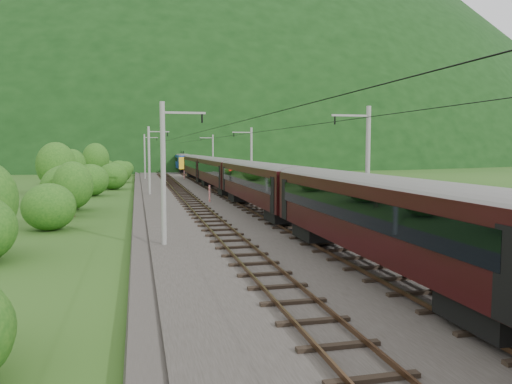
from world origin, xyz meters
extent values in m
plane|color=#275019|center=(0.00, 0.00, 0.00)|extent=(600.00, 600.00, 0.00)
cube|color=#38332D|center=(0.00, 10.00, 0.15)|extent=(14.00, 220.00, 0.30)
cube|color=brown|center=(-3.12, 10.00, 0.49)|extent=(0.08, 220.00, 0.15)
cube|color=brown|center=(-1.68, 10.00, 0.49)|extent=(0.08, 220.00, 0.15)
cube|color=black|center=(-2.40, 10.00, 0.36)|extent=(2.40, 220.00, 0.12)
cube|color=brown|center=(1.68, 10.00, 0.49)|extent=(0.08, 220.00, 0.15)
cube|color=brown|center=(3.12, 10.00, 0.49)|extent=(0.08, 220.00, 0.15)
cube|color=black|center=(2.40, 10.00, 0.36)|extent=(2.40, 220.00, 0.12)
cylinder|color=gray|center=(-6.20, 0.00, 4.30)|extent=(0.28, 0.28, 8.00)
cube|color=gray|center=(-5.00, 0.00, 7.70)|extent=(2.40, 0.12, 0.12)
cylinder|color=black|center=(-4.00, 0.00, 7.40)|extent=(0.10, 0.10, 0.50)
cylinder|color=gray|center=(-6.20, 32.00, 4.30)|extent=(0.28, 0.28, 8.00)
cube|color=gray|center=(-5.00, 32.00, 7.70)|extent=(2.40, 0.12, 0.12)
cylinder|color=black|center=(-4.00, 32.00, 7.40)|extent=(0.10, 0.10, 0.50)
cylinder|color=gray|center=(-6.20, 64.00, 4.30)|extent=(0.28, 0.28, 8.00)
cube|color=gray|center=(-5.00, 64.00, 7.70)|extent=(2.40, 0.12, 0.12)
cylinder|color=black|center=(-4.00, 64.00, 7.40)|extent=(0.10, 0.10, 0.50)
cylinder|color=gray|center=(-6.20, 96.00, 4.30)|extent=(0.28, 0.28, 8.00)
cube|color=gray|center=(-5.00, 96.00, 7.70)|extent=(2.40, 0.12, 0.12)
cylinder|color=black|center=(-4.00, 96.00, 7.40)|extent=(0.10, 0.10, 0.50)
cylinder|color=gray|center=(-6.20, 128.00, 4.30)|extent=(0.28, 0.28, 8.00)
cube|color=gray|center=(-5.00, 128.00, 7.70)|extent=(2.40, 0.12, 0.12)
cylinder|color=black|center=(-4.00, 128.00, 7.40)|extent=(0.10, 0.10, 0.50)
cylinder|color=gray|center=(6.20, 0.00, 4.30)|extent=(0.28, 0.28, 8.00)
cube|color=gray|center=(5.00, 0.00, 7.70)|extent=(2.40, 0.12, 0.12)
cylinder|color=black|center=(4.00, 0.00, 7.40)|extent=(0.10, 0.10, 0.50)
cylinder|color=gray|center=(6.20, 32.00, 4.30)|extent=(0.28, 0.28, 8.00)
cube|color=gray|center=(5.00, 32.00, 7.70)|extent=(2.40, 0.12, 0.12)
cylinder|color=black|center=(4.00, 32.00, 7.40)|extent=(0.10, 0.10, 0.50)
cylinder|color=gray|center=(6.20, 64.00, 4.30)|extent=(0.28, 0.28, 8.00)
cube|color=gray|center=(5.00, 64.00, 7.70)|extent=(2.40, 0.12, 0.12)
cylinder|color=black|center=(4.00, 64.00, 7.40)|extent=(0.10, 0.10, 0.50)
cylinder|color=gray|center=(6.20, 96.00, 4.30)|extent=(0.28, 0.28, 8.00)
cube|color=gray|center=(5.00, 96.00, 7.70)|extent=(2.40, 0.12, 0.12)
cylinder|color=black|center=(4.00, 96.00, 7.40)|extent=(0.10, 0.10, 0.50)
cylinder|color=gray|center=(6.20, 128.00, 4.30)|extent=(0.28, 0.28, 8.00)
cube|color=gray|center=(5.00, 128.00, 7.70)|extent=(2.40, 0.12, 0.12)
cylinder|color=black|center=(4.00, 128.00, 7.40)|extent=(0.10, 0.10, 0.50)
cylinder|color=black|center=(-2.40, 10.00, 7.10)|extent=(0.03, 198.00, 0.03)
cylinder|color=black|center=(2.40, 10.00, 7.10)|extent=(0.03, 198.00, 0.03)
ellipsoid|color=black|center=(0.00, 260.00, 0.00)|extent=(504.00, 360.00, 244.00)
cube|color=black|center=(2.40, -8.81, 2.84)|extent=(2.74, 20.79, 2.84)
cylinder|color=slate|center=(2.40, -8.81, 4.11)|extent=(2.74, 20.69, 2.74)
cube|color=black|center=(1.01, -8.81, 3.18)|extent=(0.05, 18.30, 1.09)
cube|color=black|center=(3.79, -8.81, 3.18)|extent=(0.05, 18.30, 1.09)
cube|color=black|center=(2.40, -16.09, 1.00)|extent=(2.08, 3.02, 0.85)
cube|color=black|center=(2.40, -1.53, 1.00)|extent=(2.08, 3.02, 0.85)
cube|color=black|center=(2.40, 12.69, 2.84)|extent=(2.74, 20.79, 2.84)
cylinder|color=slate|center=(2.40, 12.69, 4.11)|extent=(2.74, 20.69, 2.74)
cube|color=black|center=(1.01, 12.69, 3.18)|extent=(0.05, 18.30, 1.09)
cube|color=black|center=(3.79, 12.69, 3.18)|extent=(0.05, 18.30, 1.09)
cube|color=black|center=(2.40, 5.42, 1.00)|extent=(2.08, 3.02, 0.85)
cube|color=black|center=(2.40, 19.97, 1.00)|extent=(2.08, 3.02, 0.85)
cube|color=black|center=(2.40, 34.20, 2.84)|extent=(2.74, 20.79, 2.84)
cylinder|color=slate|center=(2.40, 34.20, 4.11)|extent=(2.74, 20.69, 2.74)
cube|color=black|center=(1.01, 34.20, 3.18)|extent=(0.05, 18.30, 1.09)
cube|color=black|center=(3.79, 34.20, 3.18)|extent=(0.05, 18.30, 1.09)
cube|color=black|center=(2.40, 26.92, 1.00)|extent=(2.08, 3.02, 0.85)
cube|color=black|center=(2.40, 41.48, 1.00)|extent=(2.08, 3.02, 0.85)
cube|color=black|center=(2.40, 55.71, 2.84)|extent=(2.74, 20.79, 2.84)
cylinder|color=slate|center=(2.40, 55.71, 4.11)|extent=(2.74, 20.69, 2.74)
cube|color=black|center=(1.01, 55.71, 3.18)|extent=(0.05, 18.30, 1.09)
cube|color=black|center=(3.79, 55.71, 3.18)|extent=(0.05, 18.30, 1.09)
cube|color=black|center=(2.40, 48.43, 1.00)|extent=(2.08, 3.02, 0.85)
cube|color=black|center=(2.40, 62.99, 1.00)|extent=(2.08, 3.02, 0.85)
cube|color=navy|center=(2.40, 85.72, 2.84)|extent=(2.74, 17.01, 2.84)
cylinder|color=slate|center=(2.40, 85.72, 4.11)|extent=(2.74, 16.93, 2.74)
cube|color=black|center=(1.01, 85.72, 3.18)|extent=(0.05, 14.97, 1.09)
cube|color=black|center=(3.79, 85.72, 3.18)|extent=(0.05, 14.97, 1.09)
cube|color=black|center=(2.40, 79.77, 1.00)|extent=(2.08, 3.02, 0.85)
cube|color=black|center=(2.40, 91.68, 1.00)|extent=(2.08, 3.02, 0.85)
cube|color=gold|center=(2.40, 94.03, 2.65)|extent=(2.80, 0.50, 2.55)
cube|color=gold|center=(2.40, 77.42, 2.65)|extent=(2.80, 0.50, 2.55)
cube|color=black|center=(2.40, 88.72, 4.78)|extent=(0.08, 1.60, 0.85)
cylinder|color=red|center=(-0.46, 22.07, 1.15)|extent=(0.18, 0.18, 1.70)
cylinder|color=red|center=(0.67, 62.19, 1.04)|extent=(0.16, 0.16, 1.49)
cylinder|color=black|center=(-3.77, 43.78, 1.39)|extent=(0.15, 0.15, 2.18)
sphere|color=red|center=(-3.77, 43.78, 2.54)|extent=(0.26, 0.26, 0.26)
ellipsoid|color=#1B4E14|center=(-13.64, 8.68, 1.66)|extent=(3.68, 3.68, 3.31)
ellipsoid|color=#1B4E14|center=(-13.94, 20.27, 2.12)|extent=(4.70, 4.70, 4.23)
ellipsoid|color=#1B4E14|center=(-13.08, 34.56, 1.94)|extent=(4.31, 4.31, 3.88)
ellipsoid|color=#1B4E14|center=(-10.95, 43.93, 1.85)|extent=(4.11, 4.11, 3.70)
ellipsoid|color=#1B4E14|center=(-10.53, 58.11, 1.87)|extent=(4.15, 4.15, 3.74)
ellipsoid|color=#1B4E14|center=(-13.43, 70.02, 1.82)|extent=(4.05, 4.05, 3.65)
ellipsoid|color=#1B4E14|center=(-9.96, 79.90, 1.54)|extent=(3.43, 3.43, 3.09)
ellipsoid|color=#1B4E14|center=(-10.36, 92.26, 0.94)|extent=(2.08, 2.08, 1.87)
cylinder|color=black|center=(-12.84, 15.57, 1.26)|extent=(0.24, 0.24, 2.53)
ellipsoid|color=#1B4E14|center=(-12.84, 15.57, 2.71)|extent=(3.25, 3.25, 3.90)
cylinder|color=black|center=(-16.80, 33.90, 1.76)|extent=(0.24, 0.24, 3.52)
ellipsoid|color=#1B4E14|center=(-16.80, 33.90, 3.77)|extent=(4.52, 4.52, 5.43)
cylinder|color=black|center=(-16.92, 49.93, 1.53)|extent=(0.24, 0.24, 3.07)
ellipsoid|color=#1B4E14|center=(-16.92, 49.93, 3.29)|extent=(3.95, 3.95, 4.74)
cylinder|color=black|center=(-14.68, 64.31, 1.82)|extent=(0.24, 0.24, 3.64)
ellipsoid|color=#1B4E14|center=(-14.68, 64.31, 3.90)|extent=(4.68, 4.68, 5.61)
ellipsoid|color=#1B4E14|center=(11.51, 10.64, 1.05)|extent=(2.33, 2.33, 2.10)
ellipsoid|color=#1B4E14|center=(12.74, 30.21, 0.88)|extent=(1.96, 1.96, 1.77)
ellipsoid|color=#1B4E14|center=(13.45, 58.48, 1.31)|extent=(2.92, 2.92, 2.63)
camera|label=1|loc=(-7.63, -28.24, 5.71)|focal=35.00mm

